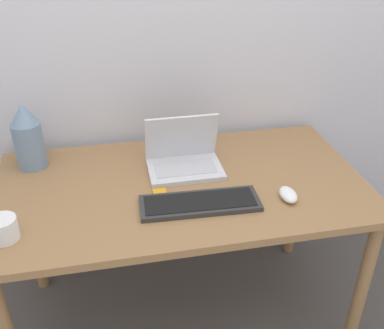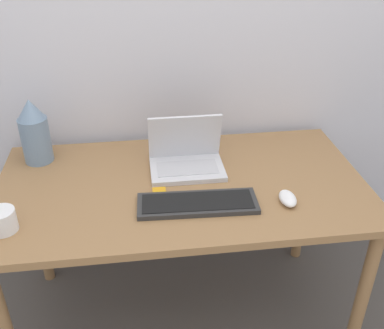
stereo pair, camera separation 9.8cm
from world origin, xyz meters
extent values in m
cube|color=silver|center=(0.00, 0.82, 1.25)|extent=(6.00, 0.05, 2.50)
cube|color=olive|center=(0.00, 0.38, 0.71)|extent=(1.41, 0.76, 0.03)
cylinder|color=olive|center=(0.65, 0.06, 0.35)|extent=(0.05, 0.05, 0.70)
cylinder|color=olive|center=(-0.65, 0.70, 0.35)|extent=(0.05, 0.05, 0.70)
cylinder|color=olive|center=(0.65, 0.70, 0.35)|extent=(0.05, 0.05, 0.70)
cube|color=silver|center=(0.03, 0.46, 0.74)|extent=(0.29, 0.20, 0.02)
cube|color=#B7B7BC|center=(0.03, 0.45, 0.75)|extent=(0.24, 0.11, 0.00)
cube|color=silver|center=(0.03, 0.53, 0.84)|extent=(0.29, 0.06, 0.20)
cube|color=black|center=(0.03, 0.54, 0.85)|extent=(0.26, 0.05, 0.17)
cube|color=#2D2D2D|center=(0.04, 0.22, 0.73)|extent=(0.43, 0.16, 0.02)
cube|color=black|center=(0.04, 0.22, 0.75)|extent=(0.39, 0.13, 0.00)
ellipsoid|color=white|center=(0.36, 0.20, 0.74)|extent=(0.06, 0.10, 0.04)
cylinder|color=slate|center=(-0.57, 0.63, 0.82)|extent=(0.12, 0.12, 0.19)
cone|color=slate|center=(-0.57, 0.63, 0.96)|extent=(0.11, 0.11, 0.08)
cube|color=orange|center=(-0.09, 0.31, 0.73)|extent=(0.05, 0.07, 0.01)
cylinder|color=white|center=(-0.61, 0.17, 0.76)|extent=(0.09, 0.09, 0.08)
camera|label=1|loc=(-0.25, -1.04, 1.66)|focal=42.00mm
camera|label=2|loc=(-0.15, -1.06, 1.66)|focal=42.00mm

